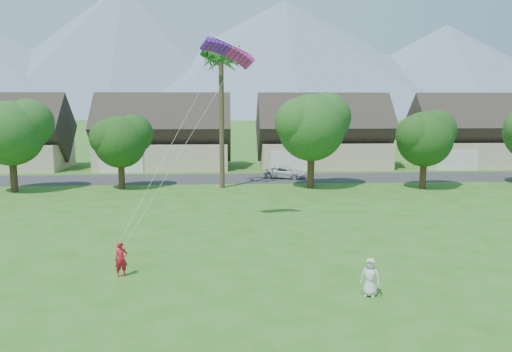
{
  "coord_description": "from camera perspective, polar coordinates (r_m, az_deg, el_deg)",
  "views": [
    {
      "loc": [
        -1.52,
        -16.28,
        7.69
      ],
      "look_at": [
        0.0,
        10.0,
        3.8
      ],
      "focal_mm": 35.0,
      "sensor_mm": 36.0,
      "label": 1
    }
  ],
  "objects": [
    {
      "name": "street",
      "position": [
        50.89,
        -1.56,
        -0.28
      ],
      "size": [
        90.0,
        7.0,
        0.01
      ],
      "primitive_type": "cube",
      "color": "#2D2D30",
      "rests_on": "ground"
    },
    {
      "name": "fan_palm",
      "position": [
        44.97,
        -4.02,
        13.63
      ],
      "size": [
        3.0,
        3.0,
        13.8
      ],
      "color": "#4C3D26",
      "rests_on": "ground"
    },
    {
      "name": "parafoil_kite",
      "position": [
        30.67,
        -3.2,
        14.17
      ],
      "size": [
        3.38,
        1.45,
        0.5
      ],
      "rotation": [
        0.0,
        0.0,
        0.32
      ],
      "color": "#6517B0",
      "rests_on": "ground"
    },
    {
      "name": "watcher",
      "position": [
        20.81,
        12.93,
        -11.2
      ],
      "size": [
        0.91,
        0.79,
        1.56
      ],
      "primitive_type": "imported",
      "rotation": [
        0.0,
        0.0,
        -0.47
      ],
      "color": "silver",
      "rests_on": "ground"
    },
    {
      "name": "mountain_ridge",
      "position": [
        277.36,
        -0.86,
        12.83
      ],
      "size": [
        540.0,
        240.0,
        70.0
      ],
      "color": "slate",
      "rests_on": "ground"
    },
    {
      "name": "tree_row",
      "position": [
        44.29,
        -2.83,
        4.77
      ],
      "size": [
        62.27,
        6.67,
        8.45
      ],
      "color": "#47301C",
      "rests_on": "ground"
    },
    {
      "name": "parked_car",
      "position": [
        51.12,
        3.34,
        0.42
      ],
      "size": [
        4.73,
        3.39,
        1.2
      ],
      "primitive_type": "imported",
      "rotation": [
        0.0,
        0.0,
        1.21
      ],
      "color": "silver",
      "rests_on": "ground"
    },
    {
      "name": "ground",
      "position": [
        18.07,
        1.91,
        -16.79
      ],
      "size": [
        500.0,
        500.0,
        0.0
      ],
      "primitive_type": "plane",
      "color": "#2D6019",
      "rests_on": "ground"
    },
    {
      "name": "kite_flyer",
      "position": [
        23.21,
        -15.15,
        -9.2
      ],
      "size": [
        0.68,
        0.59,
        1.58
      ],
      "primitive_type": "imported",
      "rotation": [
        0.0,
        0.0,
        0.45
      ],
      "color": "red",
      "rests_on": "ground"
    },
    {
      "name": "houses_row",
      "position": [
        59.46,
        -1.37,
        4.31
      ],
      "size": [
        72.75,
        8.19,
        8.86
      ],
      "color": "beige",
      "rests_on": "ground"
    }
  ]
}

